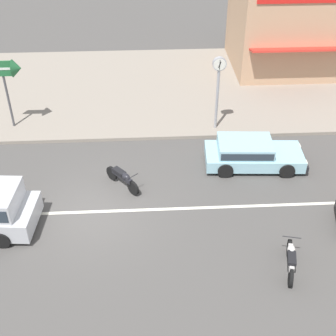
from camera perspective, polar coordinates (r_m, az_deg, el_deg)
The scene contains 9 objects.
ground_plane at distance 16.73m, azimuth -8.96°, elevation -5.29°, with size 160.00×160.00×0.00m, color #4C4947.
lane_centre_stripe at distance 16.73m, azimuth -8.97°, elevation -5.28°, with size 50.40×0.14×0.01m, color silver.
kerb_strip at distance 24.75m, azimuth -7.36°, elevation 9.57°, with size 68.00×10.00×0.15m, color gray.
hatchback_pale_blue_1 at distance 18.73m, azimuth 10.03°, elevation 1.86°, with size 4.02×1.99×1.10m.
motorcycle_0 at distance 17.46m, azimuth -5.58°, elevation -1.19°, with size 1.25×1.45×0.80m.
motorcycle_1 at distance 14.81m, azimuth 14.73°, elevation -10.64°, with size 0.66×1.75×0.80m.
street_clock at distance 19.94m, azimuth 6.17°, elevation 10.90°, with size 0.57×0.22×3.31m.
arrow_signboard at distance 20.89m, azimuth -18.28°, elevation 11.11°, with size 1.28×0.74×3.13m.
shopfront_mid_block at distance 27.06m, azimuth 14.15°, elevation 16.99°, with size 5.56×6.10×4.95m.
Camera 1 is at (1.90, -12.59, 10.85)m, focal length 50.00 mm.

